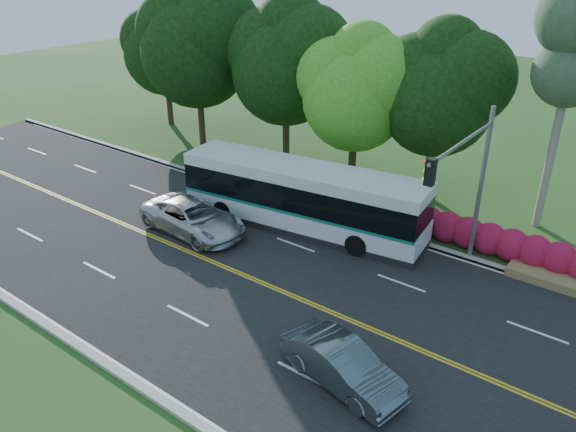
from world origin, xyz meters
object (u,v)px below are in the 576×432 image
Objects in this scene: traffic_signal at (468,174)px; sedan at (342,365)px; suv at (193,217)px; transit_bus at (302,198)px.

sedan is (-0.34, -8.44, -3.93)m from traffic_signal.
suv is (-11.45, 4.59, 0.06)m from sedan.
transit_bus is 5.41m from suv.
traffic_signal is 12.98m from suv.
traffic_signal reaches higher than suv.
traffic_signal is 0.56× the size of transit_bus.
transit_bus reaches higher than suv.
traffic_signal is 8.42m from transit_bus.
transit_bus reaches higher than sedan.
sedan is (7.50, -8.20, -0.87)m from transit_bus.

